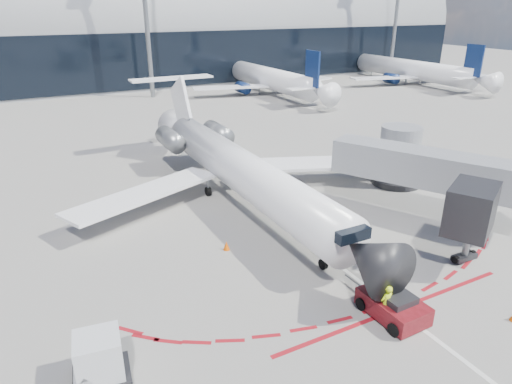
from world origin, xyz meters
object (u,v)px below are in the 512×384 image
pushback_tug (393,306)px  regional_jet (235,166)px  uld_container (99,359)px  ramp_worker (386,304)px

pushback_tug → regional_jet: bearing=90.3°
uld_container → pushback_tug: bearing=-2.8°
regional_jet → ramp_worker: regional_jet is taller
regional_jet → ramp_worker: (-0.14, -16.42, -1.65)m
regional_jet → pushback_tug: 16.45m
regional_jet → pushback_tug: size_ratio=6.20×
regional_jet → uld_container: (-12.46, -13.96, -1.61)m
regional_jet → uld_container: size_ratio=13.09×
ramp_worker → pushback_tug: bearing=-172.9°
ramp_worker → uld_container: (-12.32, 2.46, 0.05)m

